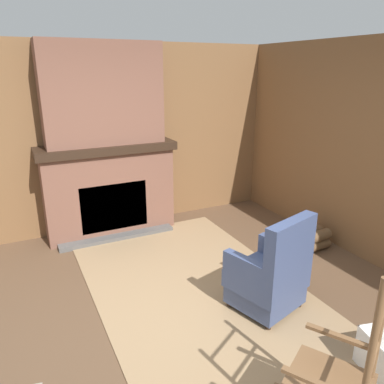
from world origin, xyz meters
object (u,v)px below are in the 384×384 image
Objects in this scene: oil_lamp_vase at (69,139)px; firewood_stack at (307,237)px; armchair at (270,276)px; decorative_plate_on_mantel at (102,133)px; storage_case at (129,137)px.

firewood_stack is at bearing 57.97° from oil_lamp_vase.
armchair is 3.58× the size of oil_lamp_vase.
armchair is at bearing 28.12° from oil_lamp_vase.
decorative_plate_on_mantel is at bearing 3.54° from armchair.
storage_case is (-1.67, -1.86, 1.22)m from firewood_stack.
firewood_stack is 2.78m from storage_case.
decorative_plate_on_mantel is (-1.69, -2.23, 1.28)m from firewood_stack.
oil_lamp_vase is at bearing 11.87° from armchair.
oil_lamp_vase is at bearing -122.03° from firewood_stack.
decorative_plate_on_mantel is (-2.57, -0.92, 1.05)m from armchair.
firewood_stack is 1.68× the size of oil_lamp_vase.
decorative_plate_on_mantel is at bearing -127.15° from firewood_stack.
firewood_stack is at bearing -72.17° from armchair.
firewood_stack is 3.08m from decorative_plate_on_mantel.
decorative_plate_on_mantel is (-0.02, -0.37, 0.07)m from storage_case.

